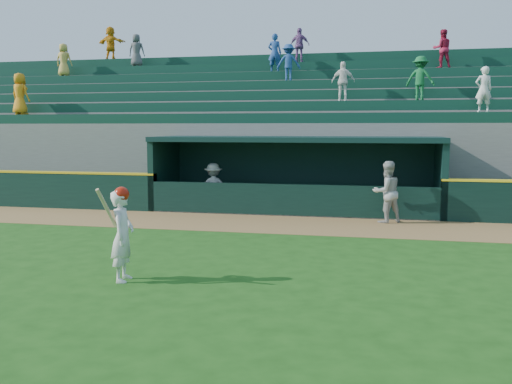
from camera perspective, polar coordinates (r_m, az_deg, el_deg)
ground at (r=11.65m, az=-1.71°, el=-7.24°), size 120.00×120.00×0.00m
warning_track at (r=16.34m, az=2.50°, el=-3.24°), size 40.00×3.00×0.01m
dugout_player_front at (r=16.96m, az=12.94°, el=0.00°), size 1.10×1.03×1.80m
dugout_player_inside at (r=18.97m, az=-4.28°, el=0.49°), size 1.16×0.91×1.58m
dugout at (r=19.23m, az=4.13°, el=2.27°), size 9.40×2.80×2.46m
stands at (r=23.70m, az=5.77°, el=5.56°), size 34.50×6.27×7.51m
batter_at_plate at (r=10.53m, az=-13.21°, el=-4.07°), size 0.52×0.81×1.73m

